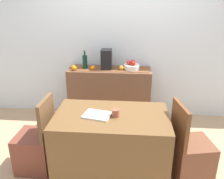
{
  "coord_description": "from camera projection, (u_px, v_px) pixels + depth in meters",
  "views": [
    {
      "loc": [
        0.19,
        -2.64,
        1.93
      ],
      "look_at": [
        -0.06,
        0.39,
        0.73
      ],
      "focal_mm": 38.43,
      "sensor_mm": 36.0,
      "label": 1
    }
  ],
  "objects": [
    {
      "name": "dining_table",
      "position": [
        111.0,
        144.0,
        2.69
      ],
      "size": [
        1.23,
        0.74,
        0.74
      ],
      "primitive_type": "cube",
      "color": "brown",
      "rests_on": "ground"
    },
    {
      "name": "ground_plane",
      "position": [
        114.0,
        152.0,
        3.17
      ],
      "size": [
        6.4,
        6.4,
        0.02
      ],
      "primitive_type": "cube",
      "color": "tan",
      "rests_on": "ground"
    },
    {
      "name": "orange_loose_far",
      "position": [
        121.0,
        68.0,
        3.65
      ],
      "size": [
        0.08,
        0.08,
        0.08
      ],
      "primitive_type": "sphere",
      "color": "orange",
      "rests_on": "sideboard_console"
    },
    {
      "name": "orange_loose_end",
      "position": [
        93.0,
        68.0,
        3.65
      ],
      "size": [
        0.07,
        0.07,
        0.07
      ],
      "primitive_type": "sphere",
      "color": "orange",
      "rests_on": "sideboard_console"
    },
    {
      "name": "coffee_maker",
      "position": [
        107.0,
        59.0,
        3.66
      ],
      "size": [
        0.16,
        0.18,
        0.31
      ],
      "primitive_type": "cube",
      "color": "black",
      "rests_on": "sideboard_console"
    },
    {
      "name": "chair_by_corner",
      "position": [
        190.0,
        156.0,
        2.65
      ],
      "size": [
        0.47,
        0.47,
        0.9
      ],
      "color": "brown",
      "rests_on": "ground"
    },
    {
      "name": "coffee_cup",
      "position": [
        115.0,
        113.0,
        2.51
      ],
      "size": [
        0.08,
        0.08,
        0.08
      ],
      "primitive_type": "cylinder",
      "color": "brown",
      "rests_on": "dining_table"
    },
    {
      "name": "apple_right",
      "position": [
        129.0,
        63.0,
        3.65
      ],
      "size": [
        0.07,
        0.07,
        0.07
      ],
      "primitive_type": "sphere",
      "color": "#BF332D",
      "rests_on": "fruit_bowl"
    },
    {
      "name": "open_book",
      "position": [
        97.0,
        115.0,
        2.53
      ],
      "size": [
        0.32,
        0.27,
        0.02
      ],
      "primitive_type": "cube",
      "rotation": [
        0.0,
        0.0,
        -0.23
      ],
      "color": "white",
      "rests_on": "dining_table"
    },
    {
      "name": "wine_bottle",
      "position": [
        85.0,
        62.0,
        3.7
      ],
      "size": [
        0.07,
        0.07,
        0.28
      ],
      "color": "#0F3528",
      "rests_on": "sideboard_console"
    },
    {
      "name": "apple_rear",
      "position": [
        133.0,
        62.0,
        3.66
      ],
      "size": [
        0.08,
        0.08,
        0.08
      ],
      "primitive_type": "sphere",
      "color": "red",
      "rests_on": "fruit_bowl"
    },
    {
      "name": "sideboard_console",
      "position": [
        110.0,
        95.0,
        3.87
      ],
      "size": [
        1.29,
        0.42,
        0.86
      ],
      "primitive_type": "cube",
      "color": "brown",
      "rests_on": "ground"
    },
    {
      "name": "fruit_bowl",
      "position": [
        132.0,
        67.0,
        3.67
      ],
      "size": [
        0.24,
        0.24,
        0.07
      ],
      "primitive_type": "cylinder",
      "color": "silver",
      "rests_on": "table_runner"
    },
    {
      "name": "apple_left",
      "position": [
        133.0,
        64.0,
        3.6
      ],
      "size": [
        0.07,
        0.07,
        0.07
      ],
      "primitive_type": "sphere",
      "color": "red",
      "rests_on": "fruit_bowl"
    },
    {
      "name": "orange_loose_near_bowl",
      "position": [
        73.0,
        67.0,
        3.71
      ],
      "size": [
        0.07,
        0.07,
        0.07
      ],
      "primitive_type": "sphere",
      "color": "orange",
      "rests_on": "sideboard_console"
    },
    {
      "name": "table_runner",
      "position": [
        109.0,
        69.0,
        3.71
      ],
      "size": [
        1.21,
        0.32,
        0.01
      ],
      "primitive_type": "cube",
      "color": "brown",
      "rests_on": "sideboard_console"
    },
    {
      "name": "room_wall_rear",
      "position": [
        120.0,
        35.0,
        3.77
      ],
      "size": [
        6.4,
        0.06,
        2.7
      ],
      "primitive_type": "cube",
      "color": "silver",
      "rests_on": "ground"
    },
    {
      "name": "orange_loose_mid",
      "position": [
        74.0,
        68.0,
        3.63
      ],
      "size": [
        0.07,
        0.07,
        0.07
      ],
      "primitive_type": "sphere",
      "color": "orange",
      "rests_on": "sideboard_console"
    },
    {
      "name": "chair_near_window",
      "position": [
        37.0,
        148.0,
        2.79
      ],
      "size": [
        0.41,
        0.41,
        0.9
      ],
      "color": "brown",
      "rests_on": "ground"
    }
  ]
}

